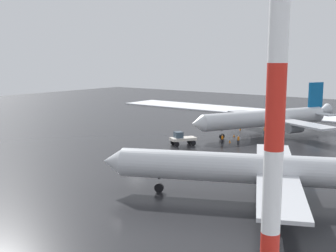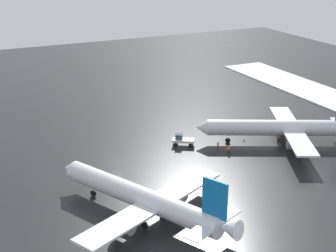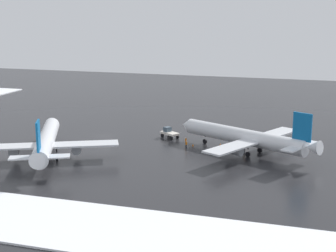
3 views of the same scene
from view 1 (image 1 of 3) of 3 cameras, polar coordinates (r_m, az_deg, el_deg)
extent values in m
plane|color=#232326|center=(63.05, -4.37, -5.23)|extent=(240.00, 240.00, 0.00)
cube|color=white|center=(120.67, 17.27, 1.41)|extent=(14.00, 116.00, 0.29)
cylinder|color=silver|center=(88.35, 12.94, 1.02)|extent=(27.95, 16.14, 3.35)
cone|color=silver|center=(79.31, 3.97, 0.32)|extent=(3.53, 3.90, 3.18)
cone|color=silver|center=(99.22, 20.22, 1.91)|extent=(4.42, 4.11, 3.26)
cube|color=silver|center=(84.39, 17.95, 0.22)|extent=(9.58, 13.39, 0.35)
cylinder|color=gray|center=(85.61, 16.77, -0.26)|extent=(3.88, 3.25, 1.97)
cube|color=silver|center=(96.47, 11.28, 1.58)|extent=(9.58, 13.39, 0.35)
cylinder|color=gray|center=(94.77, 11.75, 0.83)|extent=(3.88, 3.25, 1.97)
cube|color=#0C5999|center=(97.16, 19.37, 3.98)|extent=(3.69, 2.07, 5.51)
cube|color=silver|center=(95.38, 20.43, 1.51)|extent=(4.40, 5.37, 0.24)
cube|color=silver|center=(99.48, 17.96, 1.94)|extent=(4.40, 5.37, 0.24)
cylinder|color=black|center=(82.48, 7.33, -0.43)|extent=(0.24, 0.24, 0.69)
cylinder|color=black|center=(82.73, 7.31, -1.40)|extent=(1.12, 0.79, 1.08)
cylinder|color=black|center=(88.84, 15.27, 0.01)|extent=(0.24, 0.24, 0.69)
cylinder|color=black|center=(89.07, 15.23, -0.90)|extent=(1.12, 0.79, 1.08)
cylinder|color=black|center=(92.08, 13.49, 0.40)|extent=(0.24, 0.24, 0.69)
cylinder|color=black|center=(92.30, 13.46, -0.48)|extent=(1.12, 0.79, 1.08)
cylinder|color=silver|center=(48.14, 10.98, -5.69)|extent=(15.79, 28.32, 3.37)
cone|color=silver|center=(50.91, -7.47, -4.77)|extent=(3.91, 3.52, 3.20)
cube|color=silver|center=(40.49, 15.01, -9.15)|extent=(13.52, 9.46, 0.36)
cylinder|color=gray|center=(42.66, 14.14, -9.57)|extent=(3.24, 3.90, 1.98)
cube|color=silver|center=(56.15, 14.17, -3.96)|extent=(13.52, 9.46, 0.36)
cylinder|color=gray|center=(54.44, 13.68, -5.43)|extent=(3.24, 3.90, 1.98)
cylinder|color=black|center=(49.75, -1.24, -6.80)|extent=(0.24, 0.24, 0.69)
cylinder|color=black|center=(50.16, -1.23, -8.38)|extent=(0.78, 1.13, 1.09)
cylinder|color=black|center=(46.51, 14.57, -8.26)|extent=(0.24, 0.24, 0.69)
cylinder|color=black|center=(46.96, 14.50, -9.93)|extent=(0.78, 1.13, 1.09)
cylinder|color=black|center=(50.69, 14.36, -6.79)|extent=(0.24, 0.24, 0.69)
cylinder|color=black|center=(51.10, 14.29, -8.34)|extent=(0.78, 1.13, 1.09)
cube|color=silver|center=(76.48, 2.06, -1.75)|extent=(5.06, 4.33, 0.50)
cube|color=#3F5160|center=(75.99, 1.42, -1.20)|extent=(1.99, 2.02, 1.10)
cylinder|color=black|center=(75.13, 1.21, -2.49)|extent=(0.93, 0.75, 0.90)
cylinder|color=black|center=(76.94, 0.67, -2.21)|extent=(0.93, 0.75, 0.90)
cylinder|color=black|center=(76.33, 3.46, -2.32)|extent=(0.93, 0.75, 0.90)
cylinder|color=black|center=(78.12, 2.88, -2.04)|extent=(0.93, 0.75, 0.90)
cylinder|color=black|center=(77.80, 9.43, -2.22)|extent=(0.16, 0.16, 0.85)
cylinder|color=black|center=(77.75, 9.57, -2.23)|extent=(0.16, 0.16, 0.85)
cylinder|color=orange|center=(77.63, 9.51, -1.70)|extent=(0.36, 0.36, 0.62)
sphere|color=tan|center=(77.55, 9.52, -1.39)|extent=(0.24, 0.24, 0.24)
cylinder|color=black|center=(78.27, 7.39, -2.11)|extent=(0.16, 0.16, 0.85)
cylinder|color=black|center=(78.44, 7.32, -2.08)|extent=(0.16, 0.16, 0.85)
cylinder|color=orange|center=(78.22, 7.36, -1.56)|extent=(0.36, 0.36, 0.62)
sphere|color=tan|center=(78.14, 7.37, -1.25)|extent=(0.24, 0.24, 0.24)
cylinder|color=black|center=(89.32, 12.97, -0.85)|extent=(0.16, 0.16, 0.85)
cylinder|color=black|center=(89.18, 12.88, -0.87)|extent=(0.16, 0.16, 0.85)
cylinder|color=orange|center=(89.12, 12.94, -0.40)|extent=(0.36, 0.36, 0.62)
sphere|color=tan|center=(89.06, 12.95, -0.12)|extent=(0.24, 0.24, 0.24)
cylinder|color=white|center=(16.01, 13.91, -8.66)|extent=(0.70, 0.70, 3.11)
cylinder|color=red|center=(15.35, 14.36, 2.47)|extent=(0.70, 0.70, 3.11)
cylinder|color=white|center=(15.32, 14.84, 14.10)|extent=(0.70, 0.70, 3.11)
cone|color=orange|center=(93.73, 9.75, -0.37)|extent=(0.36, 0.36, 0.55)
cone|color=orange|center=(85.61, 8.93, -1.26)|extent=(0.36, 0.36, 0.55)
cone|color=orange|center=(79.62, 8.37, -2.04)|extent=(0.36, 0.36, 0.55)
camera|label=2|loc=(53.89, 112.90, 24.63)|focal=55.00mm
camera|label=3|loc=(119.59, 74.54, 9.22)|focal=55.00mm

